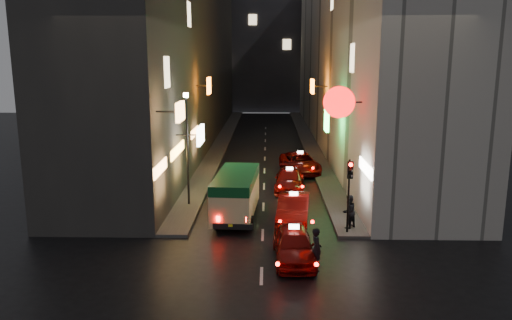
# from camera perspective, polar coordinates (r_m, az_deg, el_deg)

# --- Properties ---
(building_left) EXTENTS (7.50, 52.00, 18.00)m
(building_left) POSITION_cam_1_polar(r_m,az_deg,el_deg) (48.59, -8.60, 12.47)
(building_left) COLOR #33312E
(building_left) RESTS_ON ground
(building_right) EXTENTS (7.96, 52.00, 18.00)m
(building_right) POSITION_cam_1_polar(r_m,az_deg,el_deg) (48.52, 10.82, 12.40)
(building_right) COLOR #B1ADA2
(building_right) RESTS_ON ground
(building_far) EXTENTS (30.00, 10.00, 22.00)m
(building_far) POSITION_cam_1_polar(r_m,az_deg,el_deg) (79.94, 1.21, 13.70)
(building_far) COLOR #37373C
(building_far) RESTS_ON ground
(sidewalk_left) EXTENTS (1.50, 52.00, 0.15)m
(sidewalk_left) POSITION_cam_1_polar(r_m,az_deg,el_deg) (48.80, -3.94, 2.04)
(sidewalk_left) COLOR #484543
(sidewalk_left) RESTS_ON ground
(sidewalk_right) EXTENTS (1.50, 52.00, 0.15)m
(sidewalk_right) POSITION_cam_1_polar(r_m,az_deg,el_deg) (48.76, 6.07, 2.00)
(sidewalk_right) COLOR #484543
(sidewalk_right) RESTS_ON ground
(minibus) EXTENTS (2.30, 5.64, 2.38)m
(minibus) POSITION_cam_1_polar(r_m,az_deg,el_deg) (25.88, -2.28, -3.47)
(minibus) COLOR #D5C085
(minibus) RESTS_ON ground
(taxi_near) EXTENTS (2.26, 5.12, 1.78)m
(taxi_near) POSITION_cam_1_polar(r_m,az_deg,el_deg) (20.85, 4.34, -9.33)
(taxi_near) COLOR #6A0906
(taxi_near) RESTS_ON ground
(taxi_second) EXTENTS (2.71, 5.47, 1.85)m
(taxi_second) POSITION_cam_1_polar(r_m,az_deg,el_deg) (25.38, 4.31, -5.35)
(taxi_second) COLOR #6A0906
(taxi_second) RESTS_ON ground
(taxi_third) EXTENTS (2.25, 4.86, 1.68)m
(taxi_third) POSITION_cam_1_polar(r_m,az_deg,el_deg) (31.56, 3.85, -2.08)
(taxi_third) COLOR #6A0906
(taxi_third) RESTS_ON ground
(taxi_far) EXTENTS (2.89, 5.41, 1.81)m
(taxi_far) POSITION_cam_1_polar(r_m,az_deg,el_deg) (36.37, 5.05, -0.14)
(taxi_far) COLOR #6A0906
(taxi_far) RESTS_ON ground
(pedestrian_crossing) EXTENTS (0.56, 0.73, 1.97)m
(pedestrian_crossing) POSITION_cam_1_polar(r_m,az_deg,el_deg) (20.00, 6.93, -9.77)
(pedestrian_crossing) COLOR black
(pedestrian_crossing) RESTS_ON ground
(pedestrian_sidewalk) EXTENTS (0.81, 0.80, 1.85)m
(pedestrian_sidewalk) POSITION_cam_1_polar(r_m,az_deg,el_deg) (24.51, 10.56, -5.57)
(pedestrian_sidewalk) COLOR black
(pedestrian_sidewalk) RESTS_ON sidewalk_right
(traffic_light) EXTENTS (0.26, 0.43, 3.50)m
(traffic_light) POSITION_cam_1_polar(r_m,az_deg,el_deg) (23.37, 10.64, -2.33)
(traffic_light) COLOR black
(traffic_light) RESTS_ON sidewalk_right
(lamp_post) EXTENTS (0.28, 0.28, 6.22)m
(lamp_post) POSITION_cam_1_polar(r_m,az_deg,el_deg) (27.63, -7.87, 2.13)
(lamp_post) COLOR black
(lamp_post) RESTS_ON sidewalk_left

